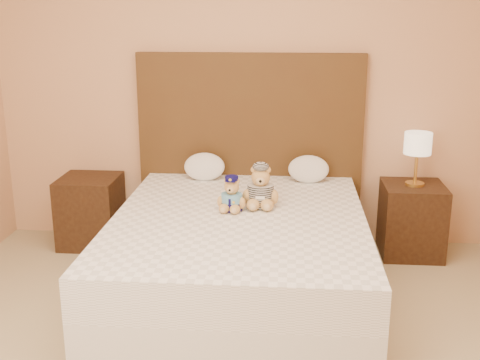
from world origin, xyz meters
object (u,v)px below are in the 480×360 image
(nightstand_right, at_px, (412,220))
(teddy_police, at_px, (232,194))
(bed, at_px, (239,256))
(lamp, at_px, (418,146))
(pillow_left, at_px, (204,165))
(nightstand_left, at_px, (91,211))
(teddy_prisoner, at_px, (261,186))
(pillow_right, at_px, (309,168))

(nightstand_right, height_order, teddy_police, teddy_police)
(bed, xyz_separation_m, lamp, (1.25, 0.80, 0.57))
(bed, height_order, pillow_left, pillow_left)
(bed, height_order, lamp, lamp)
(nightstand_left, distance_m, teddy_prisoner, 1.56)
(nightstand_right, distance_m, pillow_left, 1.63)
(bed, bearing_deg, nightstand_left, 147.38)
(nightstand_left, xyz_separation_m, teddy_prisoner, (1.38, -0.61, 0.42))
(nightstand_left, height_order, teddy_police, teddy_police)
(teddy_police, height_order, pillow_right, teddy_police)
(bed, height_order, teddy_prisoner, teddy_prisoner)
(bed, bearing_deg, teddy_prisoner, 56.90)
(teddy_police, bearing_deg, nightstand_left, 157.28)
(teddy_police, xyz_separation_m, teddy_prisoner, (0.18, 0.09, 0.03))
(lamp, xyz_separation_m, teddy_prisoner, (-1.12, -0.61, -0.16))
(teddy_prisoner, relative_size, pillow_right, 0.92)
(teddy_police, relative_size, pillow_left, 0.73)
(pillow_left, bearing_deg, teddy_prisoner, -53.90)
(nightstand_left, xyz_separation_m, nightstand_right, (2.50, 0.00, 0.00))
(lamp, bearing_deg, pillow_left, 178.92)
(nightstand_left, height_order, pillow_right, pillow_right)
(nightstand_right, distance_m, teddy_police, 1.53)
(bed, relative_size, nightstand_right, 3.64)
(teddy_prisoner, height_order, pillow_left, teddy_prisoner)
(nightstand_left, xyz_separation_m, teddy_police, (1.19, -0.70, 0.39))
(nightstand_right, height_order, pillow_left, pillow_left)
(teddy_police, distance_m, pillow_left, 0.78)
(nightstand_right, relative_size, pillow_left, 1.76)
(pillow_left, xyz_separation_m, pillow_right, (0.80, 0.00, -0.00))
(nightstand_right, bearing_deg, nightstand_left, 180.00)
(nightstand_right, relative_size, teddy_prisoner, 1.95)
(nightstand_right, xyz_separation_m, teddy_prisoner, (-1.12, -0.61, 0.42))
(nightstand_right, bearing_deg, teddy_prisoner, -151.64)
(bed, relative_size, lamp, 5.00)
(nightstand_left, distance_m, nightstand_right, 2.50)
(bed, height_order, teddy_police, teddy_police)
(nightstand_left, bearing_deg, nightstand_right, 0.00)
(pillow_left, bearing_deg, bed, -67.83)
(pillow_left, distance_m, pillow_right, 0.80)
(nightstand_right, distance_m, lamp, 0.57)
(lamp, height_order, pillow_left, lamp)
(pillow_left, bearing_deg, pillow_right, 0.00)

